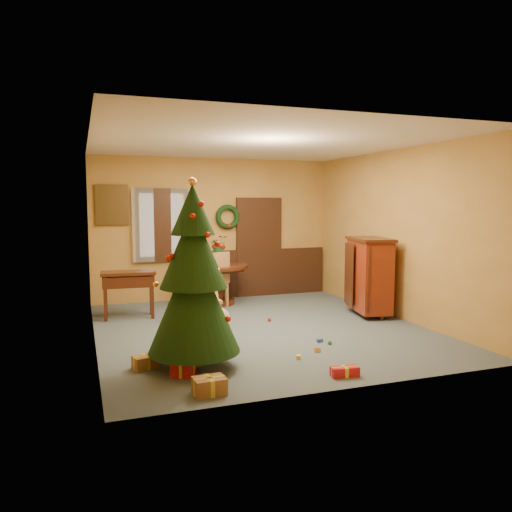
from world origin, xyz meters
name	(u,v)px	position (x,y,z in m)	size (l,w,h in m)	color
room_envelope	(225,245)	(0.21, 2.70, 1.12)	(5.50, 5.50, 5.50)	#3D4E59
dining_table	(219,277)	(-0.11, 2.09, 0.55)	(1.13, 1.13, 0.78)	black
urn	(219,260)	(-0.11, 2.09, 0.88)	(0.27, 0.27, 0.20)	slate
centerpiece_plant	(219,245)	(-0.11, 2.09, 1.17)	(0.34, 0.29, 0.38)	#1E4C23
chair_near	(206,296)	(-0.78, 0.43, 0.49)	(0.41, 0.41, 0.92)	#A07740
chair_far	(216,278)	(-0.24, 1.83, 0.57)	(0.61, 0.61, 1.06)	#A07740
guitar	(219,305)	(-0.67, 0.01, 0.43)	(0.36, 0.17, 0.85)	beige
plant_stand	(196,280)	(-0.60, 1.94, 0.53)	(0.33, 0.33, 0.85)	black
stand_plant	(195,251)	(-0.60, 1.94, 1.09)	(0.25, 0.21, 0.46)	#19471E
christmas_tree	(194,279)	(-1.40, -1.52, 1.08)	(1.10, 1.10, 2.28)	#382111
writing_desk	(128,283)	(-1.89, 1.46, 0.61)	(0.94, 0.51, 0.81)	black
sideboard	(369,274)	(2.15, 0.27, 0.74)	(0.77, 1.17, 1.38)	#571D0A
gift_a	(209,386)	(-1.44, -2.40, 0.09)	(0.34, 0.26, 0.18)	brown
gift_b	(183,365)	(-1.58, -1.75, 0.12)	(0.33, 0.33, 0.25)	#AA161E
gift_c	(146,362)	(-1.96, -1.35, 0.08)	(0.33, 0.27, 0.16)	brown
gift_d	(345,372)	(0.16, -2.40, 0.06)	(0.33, 0.17, 0.12)	#AA161E
toy_a	(320,341)	(0.53, -1.03, 0.03)	(0.08, 0.05, 0.05)	#244E9F
toy_b	(330,342)	(0.61, -1.18, 0.03)	(0.06, 0.06, 0.06)	#227F39
toy_c	(299,357)	(-0.07, -1.63, 0.03)	(0.08, 0.05, 0.05)	yellow
toy_d	(269,320)	(0.30, 0.39, 0.03)	(0.06, 0.06, 0.06)	#AF1D0B
toy_e	(317,350)	(0.29, -1.44, 0.03)	(0.08, 0.05, 0.05)	#F19A38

